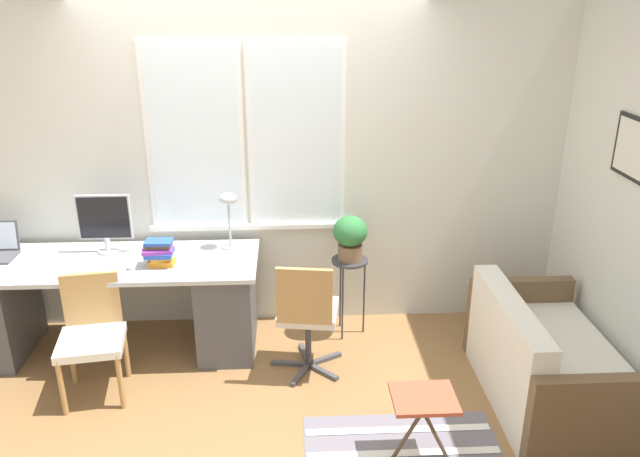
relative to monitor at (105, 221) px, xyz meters
name	(u,v)px	position (x,y,z in m)	size (l,w,h in m)	color
ground_plane	(257,372)	(1.10, -0.54, -0.97)	(14.00, 14.00, 0.00)	olive
wall_back_with_window	(255,159)	(1.10, 0.27, 0.38)	(9.00, 0.12, 2.70)	silver
wall_right_with_picture	(617,187)	(3.51, -0.54, 0.38)	(0.08, 9.00, 2.70)	silver
desk	(113,302)	(0.03, -0.17, -0.58)	(2.16, 0.74, 0.73)	#B2B7BC
monitor	(105,221)	(0.00, 0.00, 0.00)	(0.39, 0.15, 0.44)	silver
keyboard	(94,269)	(-0.02, -0.33, -0.23)	(0.33, 0.13, 0.02)	silver
mouse	(129,267)	(0.23, -0.31, -0.23)	(0.04, 0.06, 0.03)	silver
desk_lamp	(228,206)	(0.90, 0.04, 0.09)	(0.14, 0.14, 0.43)	#ADADB2
book_stack	(159,252)	(0.43, -0.26, -0.14)	(0.22, 0.18, 0.19)	orange
desk_chair_wooden	(92,333)	(0.03, -0.69, -0.53)	(0.47, 0.48, 0.81)	#B2844C
office_chair_swivel	(307,313)	(1.46, -0.55, -0.50)	(0.53, 0.53, 0.88)	#47474C
couch_loveseat	(544,365)	(3.01, -0.95, -0.71)	(0.76, 1.32, 0.74)	white
plant_stand	(350,268)	(1.81, -0.02, -0.41)	(0.28, 0.28, 0.64)	#333338
potted_plant	(350,236)	(1.81, -0.02, -0.14)	(0.26, 0.26, 0.35)	brown
floor_rug_striped	(404,453)	(2.01, -1.43, -0.97)	(1.17, 0.73, 0.01)	slate
folding_stool	(424,404)	(2.09, -1.47, -0.59)	(0.36, 0.31, 0.44)	#B24C33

